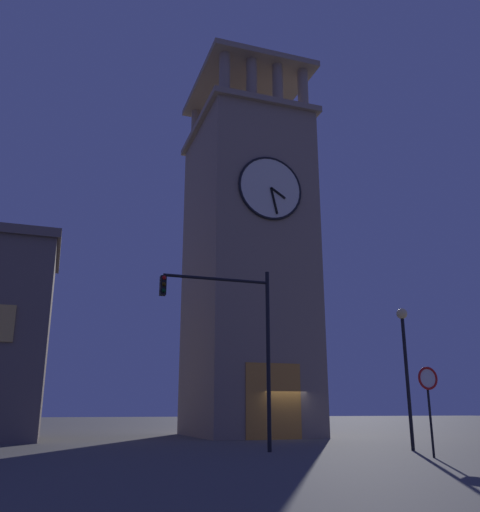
# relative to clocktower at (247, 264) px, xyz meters

# --- Properties ---
(ground_plane) EXTENTS (200.00, 200.00, 0.00)m
(ground_plane) POSITION_rel_clocktower_xyz_m (-0.74, 3.97, -10.72)
(ground_plane) COLOR #56544F
(clocktower) EXTENTS (7.29, 9.14, 27.41)m
(clocktower) POSITION_rel_clocktower_xyz_m (0.00, 0.00, 0.00)
(clocktower) COLOR gray
(clocktower) RESTS_ON ground_plane
(traffic_signal_near) EXTENTS (4.46, 0.41, 6.95)m
(traffic_signal_near) POSITION_rel_clocktower_xyz_m (4.81, 12.29, -6.09)
(traffic_signal_near) COLOR black
(traffic_signal_near) RESTS_ON ground_plane
(street_lamp) EXTENTS (0.44, 0.44, 5.57)m
(street_lamp) POSITION_rel_clocktower_xyz_m (-2.02, 13.44, -6.87)
(street_lamp) COLOR black
(street_lamp) RESTS_ON ground_plane
(no_horn_sign) EXTENTS (0.78, 0.14, 2.95)m
(no_horn_sign) POSITION_rel_clocktower_xyz_m (-0.70, 16.40, -8.40)
(no_horn_sign) COLOR black
(no_horn_sign) RESTS_ON ground_plane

